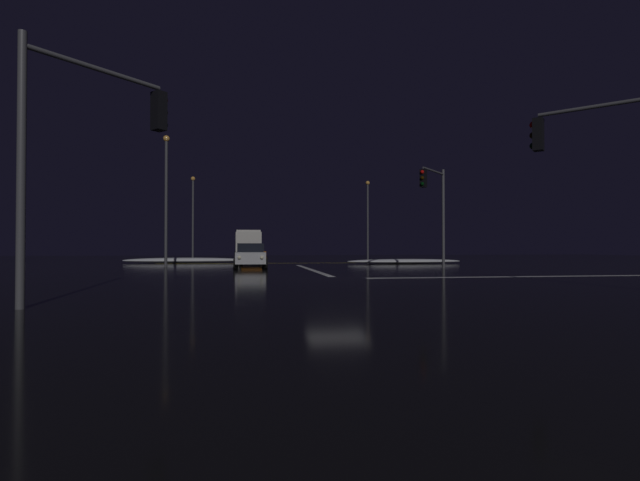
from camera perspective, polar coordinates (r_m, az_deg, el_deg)
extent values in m
cube|color=black|center=(19.67, 2.08, -4.82)|extent=(120.00, 120.00, 0.10)
cube|color=white|center=(27.65, -1.14, -3.57)|extent=(0.35, 13.88, 0.01)
cube|color=yellow|center=(39.17, -3.46, -2.78)|extent=(22.00, 0.15, 0.01)
cube|color=white|center=(22.71, 22.92, -4.09)|extent=(13.88, 0.40, 0.01)
ellipsoid|color=white|center=(40.96, -16.20, -2.35)|extent=(10.11, 1.50, 0.45)
ellipsoid|color=white|center=(38.37, 10.32, -2.52)|extent=(9.53, 1.50, 0.38)
cube|color=#B7B7BC|center=(29.68, -8.53, -2.09)|extent=(1.80, 4.20, 0.70)
cube|color=black|center=(29.87, -8.53, -0.88)|extent=(1.60, 2.00, 0.55)
cylinder|color=black|center=(28.16, -6.67, -2.87)|extent=(0.22, 0.64, 0.64)
cylinder|color=black|center=(28.15, -10.34, -2.86)|extent=(0.22, 0.64, 0.64)
cylinder|color=black|center=(31.26, -6.90, -2.67)|extent=(0.22, 0.64, 0.64)
cylinder|color=black|center=(31.24, -10.20, -2.67)|extent=(0.22, 0.64, 0.64)
sphere|color=#F9EFC6|center=(27.57, -7.14, -2.08)|extent=(0.22, 0.22, 0.22)
sphere|color=#F9EFC6|center=(27.56, -9.85, -2.08)|extent=(0.22, 0.22, 0.22)
cube|color=#C66014|center=(36.09, -8.17, -1.87)|extent=(1.80, 4.20, 0.70)
cube|color=black|center=(36.28, -8.18, -0.88)|extent=(1.60, 2.00, 0.55)
cylinder|color=black|center=(34.57, -6.65, -2.50)|extent=(0.22, 0.64, 0.64)
cylinder|color=black|center=(34.55, -9.63, -2.49)|extent=(0.22, 0.64, 0.64)
cylinder|color=black|center=(37.67, -6.84, -2.36)|extent=(0.22, 0.64, 0.64)
cylinder|color=black|center=(37.65, -9.58, -2.36)|extent=(0.22, 0.64, 0.64)
sphere|color=#F9EFC6|center=(33.98, -7.03, -1.85)|extent=(0.22, 0.22, 0.22)
sphere|color=#F9EFC6|center=(33.97, -9.22, -1.85)|extent=(0.22, 0.22, 0.22)
cube|color=black|center=(41.72, -8.56, -1.73)|extent=(1.80, 4.20, 0.70)
cube|color=black|center=(41.91, -8.56, -0.88)|extent=(1.60, 2.00, 0.55)
cylinder|color=black|center=(40.19, -7.27, -2.27)|extent=(0.22, 0.64, 0.64)
cylinder|color=black|center=(40.18, -9.83, -2.26)|extent=(0.22, 0.64, 0.64)
cylinder|color=black|center=(43.29, -7.39, -2.17)|extent=(0.22, 0.64, 0.64)
cylinder|color=black|center=(43.28, -9.77, -2.16)|extent=(0.22, 0.64, 0.64)
sphere|color=#F9EFC6|center=(39.61, -7.60, -1.71)|extent=(0.22, 0.22, 0.22)
sphere|color=#F9EFC6|center=(39.60, -9.48, -1.71)|extent=(0.22, 0.22, 0.22)
cube|color=beige|center=(45.10, -8.73, -0.45)|extent=(2.40, 2.20, 2.30)
cube|color=silver|center=(49.60, -8.75, -0.31)|extent=(2.40, 5.00, 2.60)
cylinder|color=black|center=(45.73, -7.23, -1.90)|extent=(0.28, 0.96, 0.96)
cylinder|color=black|center=(45.72, -10.24, -1.89)|extent=(0.28, 0.96, 0.96)
cylinder|color=black|center=(50.42, -7.39, -1.80)|extent=(0.28, 0.96, 0.96)
cylinder|color=black|center=(50.41, -10.12, -1.80)|extent=(0.28, 0.96, 0.96)
sphere|color=#F9EFC6|center=(43.96, -7.62, -1.22)|extent=(0.26, 0.26, 0.26)
sphere|color=#F9EFC6|center=(43.95, -9.84, -1.22)|extent=(0.26, 0.26, 0.26)
cylinder|color=#4C4C51|center=(30.41, 14.86, 2.58)|extent=(0.18, 0.18, 6.24)
cylinder|color=#4C4C51|center=(29.30, 13.74, 8.26)|extent=(2.25, 2.25, 0.12)
cube|color=black|center=(27.81, 12.54, 7.45)|extent=(0.46, 0.46, 1.05)
sphere|color=red|center=(27.71, 12.40, 8.20)|extent=(0.22, 0.22, 0.22)
sphere|color=black|center=(27.66, 12.41, 7.49)|extent=(0.22, 0.22, 0.22)
sphere|color=black|center=(27.61, 12.41, 6.78)|extent=(0.22, 0.22, 0.22)
cylinder|color=#4C4C51|center=(11.87, -32.74, 7.33)|extent=(0.18, 0.18, 5.94)
cylinder|color=#4C4C51|center=(13.19, -25.44, 18.40)|extent=(2.46, 2.46, 0.12)
cube|color=black|center=(13.84, -19.13, 14.72)|extent=(0.46, 0.46, 1.05)
sphere|color=red|center=(14.03, -18.56, 15.98)|extent=(0.22, 0.22, 0.22)
sphere|color=black|center=(13.93, -18.57, 14.62)|extent=(0.22, 0.22, 0.22)
sphere|color=black|center=(13.85, -18.58, 13.24)|extent=(0.22, 0.22, 0.22)
cylinder|color=#4C4C51|center=(16.86, 32.35, 13.97)|extent=(3.04, 3.04, 0.12)
cube|color=black|center=(16.97, 25.17, 11.65)|extent=(0.46, 0.46, 1.05)
sphere|color=red|center=(17.07, 24.62, 12.76)|extent=(0.22, 0.22, 0.22)
sphere|color=black|center=(17.00, 24.63, 11.63)|extent=(0.22, 0.22, 0.22)
sphere|color=black|center=(16.92, 24.63, 10.49)|extent=(0.22, 0.22, 0.22)
cylinder|color=#424247|center=(49.35, -15.30, 2.40)|extent=(0.20, 0.20, 8.18)
sphere|color=#F9AD47|center=(49.77, -15.28, 7.31)|extent=(0.44, 0.44, 0.44)
cylinder|color=#424247|center=(50.73, 5.86, 2.26)|extent=(0.20, 0.20, 8.15)
sphere|color=#F9AD47|center=(51.14, 5.86, 7.03)|extent=(0.44, 0.44, 0.44)
cylinder|color=#424247|center=(33.55, -18.33, 4.28)|extent=(0.20, 0.20, 8.59)
sphere|color=#F9AD47|center=(34.23, -18.29, 11.76)|extent=(0.44, 0.44, 0.44)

